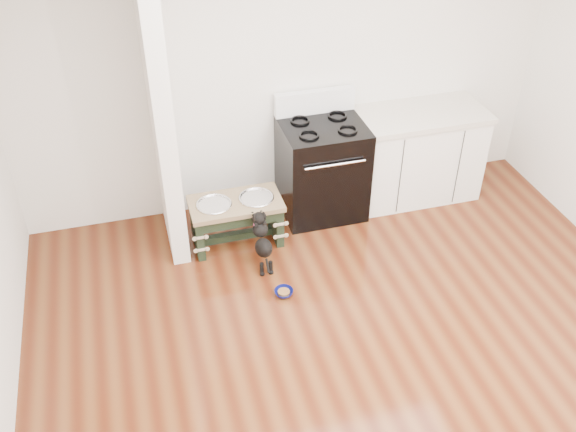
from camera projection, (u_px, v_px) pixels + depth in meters
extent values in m
plane|color=#461B0C|center=(380.00, 384.00, 4.59)|extent=(5.00, 5.00, 0.00)
plane|color=silver|center=(287.00, 69.00, 5.72)|extent=(5.00, 0.00, 5.00)
plane|color=white|center=(430.00, 9.00, 2.98)|extent=(5.00, 5.00, 0.00)
cube|color=silver|center=(159.00, 105.00, 5.16)|extent=(0.15, 0.80, 2.70)
cube|color=black|center=(322.00, 169.00, 6.04)|extent=(0.76, 0.65, 0.92)
cube|color=black|center=(332.00, 193.00, 5.83)|extent=(0.58, 0.02, 0.50)
cylinder|color=silver|center=(335.00, 165.00, 5.61)|extent=(0.56, 0.02, 0.02)
cube|color=white|center=(315.00, 102.00, 5.91)|extent=(0.76, 0.08, 0.22)
torus|color=black|center=(309.00, 135.00, 5.61)|extent=(0.18, 0.18, 0.02)
torus|color=black|center=(348.00, 130.00, 5.69)|extent=(0.18, 0.18, 0.02)
torus|color=black|center=(300.00, 120.00, 5.83)|extent=(0.18, 0.18, 0.02)
torus|color=black|center=(337.00, 115.00, 5.91)|extent=(0.18, 0.18, 0.02)
cube|color=white|center=(416.00, 156.00, 6.29)|extent=(1.20, 0.60, 0.86)
cube|color=beige|center=(422.00, 115.00, 6.02)|extent=(1.24, 0.64, 0.05)
cube|color=black|center=(423.00, 203.00, 6.31)|extent=(1.20, 0.06, 0.10)
cube|color=black|center=(197.00, 230.00, 5.71)|extent=(0.07, 0.39, 0.40)
cube|color=black|center=(275.00, 217.00, 5.86)|extent=(0.07, 0.39, 0.40)
cube|color=black|center=(240.00, 222.00, 5.56)|extent=(0.65, 0.03, 0.10)
cube|color=black|center=(237.00, 235.00, 5.86)|extent=(0.65, 0.07, 0.07)
cube|color=brown|center=(236.00, 204.00, 5.65)|extent=(0.82, 0.44, 0.04)
cylinder|color=silver|center=(214.00, 207.00, 5.61)|extent=(0.28, 0.28, 0.05)
cylinder|color=silver|center=(256.00, 200.00, 5.69)|extent=(0.28, 0.28, 0.05)
torus|color=silver|center=(214.00, 204.00, 5.59)|extent=(0.32, 0.32, 0.02)
torus|color=silver|center=(256.00, 197.00, 5.67)|extent=(0.32, 0.32, 0.02)
cylinder|color=black|center=(262.00, 269.00, 5.50)|extent=(0.04, 0.04, 0.12)
cylinder|color=black|center=(271.00, 267.00, 5.52)|extent=(0.04, 0.04, 0.12)
sphere|color=black|center=(262.00, 274.00, 5.52)|extent=(0.04, 0.04, 0.04)
sphere|color=black|center=(271.00, 272.00, 5.54)|extent=(0.04, 0.04, 0.04)
ellipsoid|color=black|center=(264.00, 248.00, 5.47)|extent=(0.14, 0.33, 0.29)
sphere|color=black|center=(260.00, 230.00, 5.49)|extent=(0.13, 0.13, 0.13)
sphere|color=black|center=(259.00, 219.00, 5.46)|extent=(0.12, 0.12, 0.12)
sphere|color=black|center=(253.00, 214.00, 5.51)|extent=(0.04, 0.04, 0.04)
sphere|color=black|center=(261.00, 213.00, 5.53)|extent=(0.04, 0.04, 0.04)
cylinder|color=black|center=(268.00, 266.00, 5.43)|extent=(0.02, 0.09, 0.11)
torus|color=#D13D6C|center=(260.00, 224.00, 5.48)|extent=(0.11, 0.07, 0.10)
imported|color=#0B0F51|center=(284.00, 293.00, 5.32)|extent=(0.17, 0.17, 0.05)
cylinder|color=brown|center=(284.00, 292.00, 5.31)|extent=(0.10, 0.10, 0.02)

